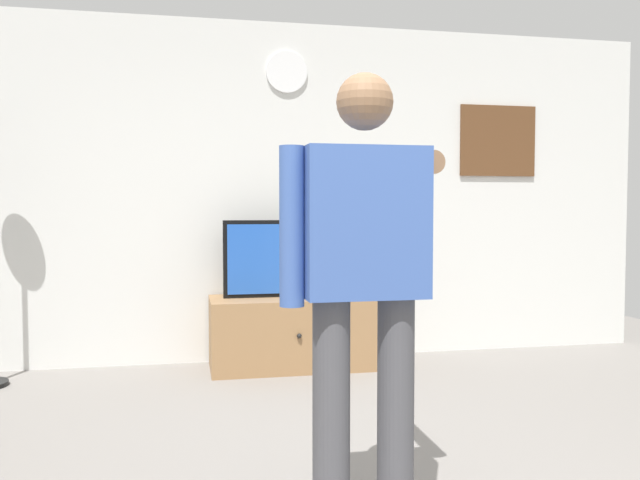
% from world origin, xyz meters
% --- Properties ---
extents(back_wall, '(6.40, 0.10, 2.70)m').
position_xyz_m(back_wall, '(0.00, 2.95, 1.35)').
color(back_wall, silver).
rests_on(back_wall, ground_plane).
extents(tv_stand, '(1.26, 0.58, 0.54)m').
position_xyz_m(tv_stand, '(0.11, 2.60, 0.27)').
color(tv_stand, '#997047').
rests_on(tv_stand, ground_plane).
extents(television, '(1.05, 0.07, 0.59)m').
position_xyz_m(television, '(0.11, 2.65, 0.84)').
color(television, black).
rests_on(television, tv_stand).
extents(wall_clock, '(0.33, 0.03, 0.33)m').
position_xyz_m(wall_clock, '(0.11, 2.89, 2.31)').
color(wall_clock, white).
extents(framed_picture, '(0.68, 0.04, 0.60)m').
position_xyz_m(framed_picture, '(1.93, 2.90, 1.80)').
color(framed_picture, brown).
extents(person_standing_nearer_lamp, '(0.63, 0.78, 1.72)m').
position_xyz_m(person_standing_nearer_lamp, '(-0.05, 0.01, 0.99)').
color(person_standing_nearer_lamp, '#4C4C51').
rests_on(person_standing_nearer_lamp, ground_plane).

